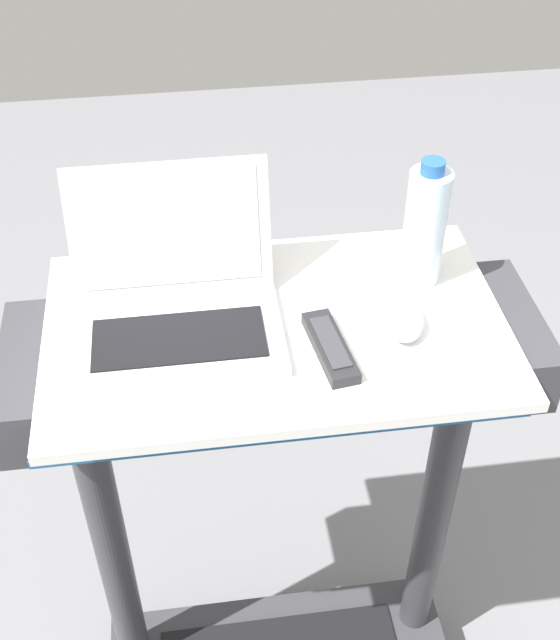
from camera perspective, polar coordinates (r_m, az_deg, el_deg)
The scene contains 5 objects.
desk_board at distance 1.35m, azimuth -0.29°, elevation -0.54°, with size 0.75×0.46×0.02m, color white.
laptop at distance 1.32m, azimuth -7.22°, elevation 1.40°, with size 0.33×0.29×0.22m.
computer_mouse at distance 1.33m, azimuth 8.72°, elevation -0.07°, with size 0.06×0.10×0.03m, color #B2B2B7.
water_bottle at distance 1.39m, azimuth 9.99°, elevation 6.40°, with size 0.07×0.07×0.23m.
tv_remote at distance 1.28m, azimuth 3.50°, elevation -1.87°, with size 0.07×0.16×0.02m.
Camera 1 is at (-0.13, -0.30, 2.04)m, focal length 46.21 mm.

